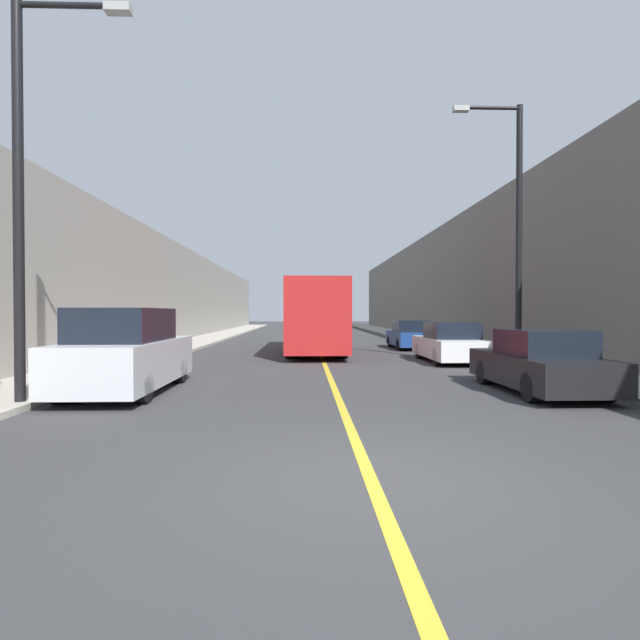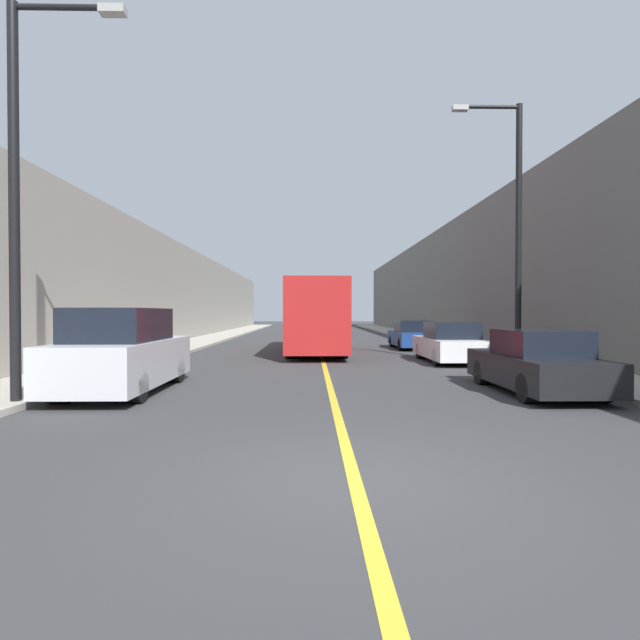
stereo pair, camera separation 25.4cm
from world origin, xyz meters
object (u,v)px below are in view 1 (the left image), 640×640
object	(u,v)px
car_right_near	(540,364)
street_lamp_right	(514,220)
car_right_far	(410,336)
bus	(315,316)
car_right_mid	(450,344)
parked_suv_left	(127,354)
street_lamp_left	(28,176)

from	to	relation	value
car_right_near	street_lamp_right	distance (m)	6.45
car_right_near	car_right_far	size ratio (longest dim) A/B	1.01
bus	car_right_mid	size ratio (longest dim) A/B	2.31
car_right_far	street_lamp_right	bearing A→B (deg)	-81.75
car_right_mid	car_right_far	size ratio (longest dim) A/B	1.03
bus	street_lamp_right	world-z (taller)	street_lamp_right
car_right_near	street_lamp_right	xyz separation A→B (m)	(1.37, 4.68, 4.22)
bus	car_right_mid	bearing A→B (deg)	-43.37
parked_suv_left	car_right_near	world-z (taller)	parked_suv_left
car_right_near	street_lamp_left	bearing A→B (deg)	-171.90
car_right_near	car_right_far	bearing A→B (deg)	90.00
parked_suv_left	street_lamp_left	bearing A→B (deg)	-123.55
car_right_near	car_right_mid	distance (m)	7.15
bus	street_lamp_right	distance (m)	10.11
car_right_far	car_right_near	bearing A→B (deg)	-90.00
parked_suv_left	street_lamp_left	distance (m)	4.25
street_lamp_right	bus	bearing A→B (deg)	131.52
car_right_mid	bus	bearing A→B (deg)	136.63
car_right_mid	street_lamp_left	size ratio (longest dim) A/B	0.57
car_right_far	parked_suv_left	bearing A→B (deg)	-124.88
car_right_mid	car_right_far	distance (m)	6.99
car_right_far	street_lamp_right	distance (m)	10.45
car_right_near	car_right_mid	size ratio (longest dim) A/B	0.98
car_right_near	car_right_far	world-z (taller)	car_right_near
parked_suv_left	street_lamp_right	distance (m)	12.50
street_lamp_left	street_lamp_right	distance (m)	13.74
car_right_mid	street_lamp_right	bearing A→B (deg)	-61.05
bus	parked_suv_left	size ratio (longest dim) A/B	2.10
parked_suv_left	car_right_mid	size ratio (longest dim) A/B	1.10
car_right_mid	street_lamp_left	world-z (taller)	street_lamp_left
bus	car_right_far	size ratio (longest dim) A/B	2.38
street_lamp_left	parked_suv_left	bearing A→B (deg)	56.45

